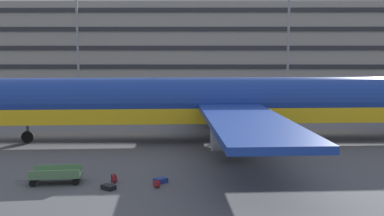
{
  "coord_description": "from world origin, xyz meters",
  "views": [
    {
      "loc": [
        2.69,
        -33.74,
        6.52
      ],
      "look_at": [
        2.39,
        -3.82,
        3.0
      ],
      "focal_mm": 42.69,
      "sensor_mm": 36.0,
      "label": 1
    }
  ],
  "objects_px": {
    "suitcase_red": "(108,187)",
    "backpack_large": "(114,179)",
    "airliner": "(218,103)",
    "suitcase_scuffed": "(161,180)",
    "backpack_laid_flat": "(157,184)",
    "baggage_cart": "(56,175)"
  },
  "relations": [
    {
      "from": "backpack_laid_flat",
      "to": "baggage_cart",
      "type": "bearing_deg",
      "value": 171.07
    },
    {
      "from": "airliner",
      "to": "suitcase_red",
      "type": "xyz_separation_m",
      "value": [
        -5.91,
        -12.66,
        -2.78
      ]
    },
    {
      "from": "backpack_large",
      "to": "airliner",
      "type": "bearing_deg",
      "value": 63.3
    },
    {
      "from": "airliner",
      "to": "suitcase_red",
      "type": "relative_size",
      "value": 52.4
    },
    {
      "from": "suitcase_red",
      "to": "backpack_large",
      "type": "distance_m",
      "value": 1.11
    },
    {
      "from": "airliner",
      "to": "backpack_large",
      "type": "height_order",
      "value": "airliner"
    },
    {
      "from": "suitcase_red",
      "to": "airliner",
      "type": "bearing_deg",
      "value": 64.97
    },
    {
      "from": "airliner",
      "to": "suitcase_scuffed",
      "type": "xyz_separation_m",
      "value": [
        -3.47,
        -11.47,
        -2.76
      ]
    },
    {
      "from": "backpack_large",
      "to": "baggage_cart",
      "type": "xyz_separation_m",
      "value": [
        -2.98,
        -0.01,
        0.19
      ]
    },
    {
      "from": "backpack_large",
      "to": "backpack_laid_flat",
      "type": "height_order",
      "value": "backpack_large"
    },
    {
      "from": "backpack_large",
      "to": "suitcase_red",
      "type": "bearing_deg",
      "value": -95.04
    },
    {
      "from": "suitcase_scuffed",
      "to": "suitcase_red",
      "type": "distance_m",
      "value": 2.71
    },
    {
      "from": "airliner",
      "to": "suitcase_scuffed",
      "type": "distance_m",
      "value": 12.3
    },
    {
      "from": "suitcase_red",
      "to": "backpack_laid_flat",
      "type": "bearing_deg",
      "value": 6.64
    },
    {
      "from": "backpack_large",
      "to": "baggage_cart",
      "type": "distance_m",
      "value": 2.99
    },
    {
      "from": "baggage_cart",
      "to": "airliner",
      "type": "bearing_deg",
      "value": 52.75
    },
    {
      "from": "backpack_large",
      "to": "baggage_cart",
      "type": "height_order",
      "value": "baggage_cart"
    },
    {
      "from": "suitcase_scuffed",
      "to": "backpack_laid_flat",
      "type": "xyz_separation_m",
      "value": [
        -0.11,
        -0.92,
        0.07
      ]
    },
    {
      "from": "suitcase_scuffed",
      "to": "backpack_large",
      "type": "distance_m",
      "value": 2.35
    },
    {
      "from": "suitcase_scuffed",
      "to": "suitcase_red",
      "type": "xyz_separation_m",
      "value": [
        -2.44,
        -1.19,
        -0.01
      ]
    },
    {
      "from": "suitcase_scuffed",
      "to": "baggage_cart",
      "type": "relative_size",
      "value": 0.23
    },
    {
      "from": "airliner",
      "to": "suitcase_red",
      "type": "height_order",
      "value": "airliner"
    }
  ]
}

